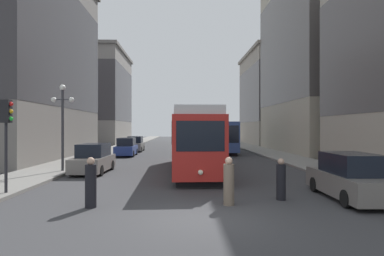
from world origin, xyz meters
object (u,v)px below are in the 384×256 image
Objects in this scene: parked_car_right_far at (350,178)px; lamp_post_left_near at (63,114)px; parked_car_left_mid at (135,144)px; parked_car_left_far at (93,159)px; parked_car_left_near at (126,148)px; pedestrian_crossing_far at (281,181)px; pedestrian_crossing_near at (91,184)px; traffic_light_near_left at (6,121)px; pedestrian_on_sidewalk at (229,183)px; streetcar at (192,139)px; transit_bus at (221,135)px.

lamp_post_left_near is (-14.10, 8.28, 2.85)m from parked_car_right_far.
parked_car_left_far is (0.00, -19.50, 0.00)m from parked_car_left_mid.
parked_car_left_near and parked_car_right_far have the same top height.
parked_car_left_far is at bearing 134.63° from pedestrian_crossing_far.
pedestrian_crossing_near is 5.07m from traffic_light_near_left.
pedestrian_crossing_near is at bearing -84.69° from parked_car_left_near.
parked_car_left_near reaches higher than pedestrian_crossing_near.
parked_car_left_mid reaches higher than pedestrian_on_sidewalk.
pedestrian_crossing_near is 4.94m from pedestrian_on_sidewalk.
streetcar reaches higher than pedestrian_crossing_near.
streetcar is at bearing -19.72° from pedestrian_on_sidewalk.
lamp_post_left_near is at bearing -99.01° from parked_car_left_near.
traffic_light_near_left is (-1.68, -26.80, 2.25)m from parked_car_left_mid.
parked_car_right_far is 1.30× the size of traffic_light_near_left.
pedestrian_on_sidewalk is (7.26, -22.08, -0.03)m from parked_car_left_near.
parked_car_left_near and parked_car_left_far have the same top height.
streetcar is 19.93m from parked_car_left_mid.
parked_car_right_far reaches higher than pedestrian_on_sidewalk.
streetcar is 10.85m from pedestrian_crossing_near.
parked_car_right_far is 0.92× the size of lamp_post_left_near.
pedestrian_crossing_far is at bearing -40.44° from parked_car_left_far.
traffic_light_near_left reaches higher than streetcar.
pedestrian_on_sidewalk is 9.42m from traffic_light_near_left.
parked_car_left_near reaches higher than pedestrian_on_sidewalk.
pedestrian_on_sidewalk is (-2.91, -27.03, -1.13)m from transit_bus.
parked_car_left_near is 23.24m from pedestrian_on_sidewalk.
pedestrian_on_sidewalk is at bearing 44.67° from pedestrian_crossing_near.
traffic_light_near_left is (-13.88, 1.01, 2.25)m from parked_car_right_far.
pedestrian_crossing_near is at bearing -28.00° from traffic_light_near_left.
pedestrian_crossing_near is at bearing -65.81° from lamp_post_left_near.
transit_bus reaches higher than pedestrian_crossing_far.
parked_car_left_mid is (0.00, 6.63, 0.00)m from parked_car_left_near.
parked_car_left_near is 0.83× the size of lamp_post_left_near.
streetcar is 10.80m from parked_car_right_far.
traffic_light_near_left is at bearing 52.29° from pedestrian_on_sidewalk.
pedestrian_crossing_near is (-3.91, -10.04, -1.27)m from streetcar.
traffic_light_near_left is at bearing -95.40° from parked_car_left_near.
parked_car_right_far reaches higher than pedestrian_crossing_near.
parked_car_left_near is 23.24m from pedestrian_crossing_far.
streetcar is at bearing -54.76° from parked_car_right_far.
parked_car_left_far is at bearing 77.03° from traffic_light_near_left.
parked_car_right_far is at bearing 48.56° from pedestrian_crossing_near.
parked_car_left_mid is 29.43m from pedestrian_crossing_far.
traffic_light_near_left reaches higher than parked_car_right_far.
lamp_post_left_near is (-1.90, -12.90, 2.85)m from parked_car_left_near.
parked_car_left_mid is at bearing 86.41° from traffic_light_near_left.
parked_car_left_near is 2.53× the size of pedestrian_crossing_near.
parked_car_right_far is 3.05× the size of pedestrian_crossing_far.
parked_car_left_mid is at bearing 136.67° from pedestrian_crossing_near.
lamp_post_left_near is at bearing -176.90° from streetcar.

